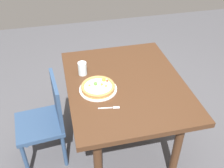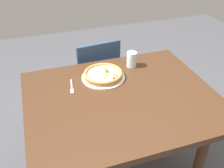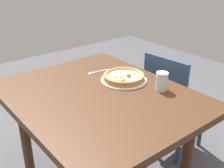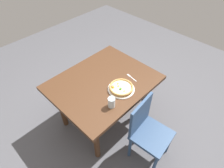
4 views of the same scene
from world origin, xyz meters
name	(u,v)px [view 1 (image 1 of 4)]	position (x,y,z in m)	size (l,w,h in m)	color
ground_plane	(123,141)	(0.00, 0.00, 0.00)	(6.00, 6.00, 0.00)	#4C4C51
dining_table	(125,91)	(0.00, 0.00, 0.66)	(1.23, 1.00, 0.76)	#472B19
chair_near	(46,119)	(-0.01, -0.71, 0.47)	(0.43, 0.43, 0.86)	navy
plate	(98,89)	(0.05, -0.25, 0.76)	(0.31, 0.31, 0.01)	white
pizza	(98,87)	(0.05, -0.25, 0.79)	(0.28, 0.28, 0.05)	#B78447
fork	(111,108)	(0.29, -0.20, 0.76)	(0.04, 0.17, 0.00)	silver
drinking_glass	(82,68)	(-0.20, -0.34, 0.82)	(0.08, 0.08, 0.12)	silver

